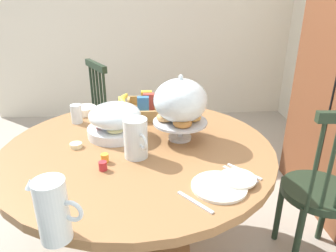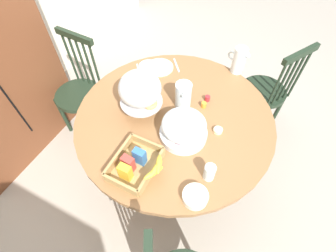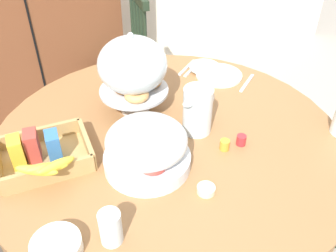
# 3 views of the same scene
# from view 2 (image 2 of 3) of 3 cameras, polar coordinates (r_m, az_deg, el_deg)

# --- Properties ---
(ground_plane) EXTENTS (10.00, 10.00, 0.00)m
(ground_plane) POSITION_cam_2_polar(r_m,az_deg,el_deg) (2.30, 1.62, -9.44)
(ground_plane) COLOR #A89E8E
(dining_table) EXTENTS (1.35, 1.35, 0.74)m
(dining_table) POSITION_cam_2_polar(r_m,az_deg,el_deg) (1.83, 1.40, -1.31)
(dining_table) COLOR olive
(dining_table) RESTS_ON ground_plane
(windsor_chair_by_cabinet) EXTENTS (0.46, 0.45, 0.97)m
(windsor_chair_by_cabinet) POSITION_cam_2_polar(r_m,az_deg,el_deg) (2.40, 21.52, 7.15)
(windsor_chair_by_cabinet) COLOR #1E2D1E
(windsor_chair_by_cabinet) RESTS_ON ground_plane
(windsor_chair_facing_door) EXTENTS (0.40, 0.40, 0.97)m
(windsor_chair_facing_door) POSITION_cam_2_polar(r_m,az_deg,el_deg) (2.37, -19.62, 7.13)
(windsor_chair_facing_door) COLOR #1E2D1E
(windsor_chair_facing_door) RESTS_ON ground_plane
(pastry_stand_with_dome) EXTENTS (0.28, 0.28, 0.34)m
(pastry_stand_with_dome) POSITION_cam_2_polar(r_m,az_deg,el_deg) (1.58, -6.45, 8.24)
(pastry_stand_with_dome) COLOR silver
(pastry_stand_with_dome) RESTS_ON dining_table
(fruit_platter_covered) EXTENTS (0.30, 0.30, 0.18)m
(fruit_platter_covered) POSITION_cam_2_polar(r_m,az_deg,el_deg) (1.51, 3.65, -0.40)
(fruit_platter_covered) COLOR silver
(fruit_platter_covered) RESTS_ON dining_table
(orange_juice_pitcher) EXTENTS (0.18, 0.11, 0.19)m
(orange_juice_pitcher) POSITION_cam_2_polar(r_m,az_deg,el_deg) (1.69, 3.51, 6.95)
(orange_juice_pitcher) COLOR silver
(orange_juice_pitcher) RESTS_ON dining_table
(milk_pitcher) EXTENTS (0.10, 0.18, 0.21)m
(milk_pitcher) POSITION_cam_2_polar(r_m,az_deg,el_deg) (2.03, 15.96, 14.17)
(milk_pitcher) COLOR silver
(milk_pitcher) RESTS_ON dining_table
(cereal_basket) EXTENTS (0.32, 0.30, 0.12)m
(cereal_basket) POSITION_cam_2_polar(r_m,az_deg,el_deg) (1.43, -7.31, -8.85)
(cereal_basket) COLOR tan
(cereal_basket) RESTS_ON dining_table
(china_plate_large) EXTENTS (0.22, 0.22, 0.01)m
(china_plate_large) POSITION_cam_2_polar(r_m,az_deg,el_deg) (2.04, -1.97, 13.38)
(china_plate_large) COLOR white
(china_plate_large) RESTS_ON dining_table
(china_plate_small) EXTENTS (0.15, 0.15, 0.01)m
(china_plate_small) POSITION_cam_2_polar(r_m,az_deg,el_deg) (2.04, -4.58, 13.67)
(china_plate_small) COLOR white
(china_plate_small) RESTS_ON china_plate_large
(cereal_bowl) EXTENTS (0.14, 0.14, 0.04)m
(cereal_bowl) POSITION_cam_2_polar(r_m,az_deg,el_deg) (1.37, 6.29, -15.87)
(cereal_bowl) COLOR white
(cereal_bowl) RESTS_ON dining_table
(drinking_glass) EXTENTS (0.06, 0.06, 0.11)m
(drinking_glass) POSITION_cam_2_polar(r_m,az_deg,el_deg) (1.40, 9.53, -10.49)
(drinking_glass) COLOR silver
(drinking_glass) RESTS_ON dining_table
(butter_dish) EXTENTS (0.06, 0.06, 0.02)m
(butter_dish) POSITION_cam_2_polar(r_m,az_deg,el_deg) (1.62, 11.46, -0.98)
(butter_dish) COLOR beige
(butter_dish) RESTS_ON dining_table
(jam_jar_strawberry) EXTENTS (0.04, 0.04, 0.04)m
(jam_jar_strawberry) POSITION_cam_2_polar(r_m,az_deg,el_deg) (1.79, 9.07, 6.31)
(jam_jar_strawberry) COLOR #B7282D
(jam_jar_strawberry) RESTS_ON dining_table
(jam_jar_apricot) EXTENTS (0.04, 0.04, 0.04)m
(jam_jar_apricot) POSITION_cam_2_polar(r_m,az_deg,el_deg) (1.74, 8.25, 4.84)
(jam_jar_apricot) COLOR orange
(jam_jar_apricot) RESTS_ON dining_table
(table_knife) EXTENTS (0.14, 0.12, 0.01)m
(table_knife) POSITION_cam_2_polar(r_m,az_deg,el_deg) (2.03, -5.95, 12.71)
(table_knife) COLOR silver
(table_knife) RESTS_ON dining_table
(dinner_fork) EXTENTS (0.14, 0.12, 0.01)m
(dinner_fork) POSITION_cam_2_polar(r_m,az_deg,el_deg) (2.02, -6.81, 12.57)
(dinner_fork) COLOR silver
(dinner_fork) RESTS_ON dining_table
(soup_spoon) EXTENTS (0.14, 0.12, 0.01)m
(soup_spoon) POSITION_cam_2_polar(r_m,az_deg,el_deg) (2.06, 1.95, 13.86)
(soup_spoon) COLOR silver
(soup_spoon) RESTS_ON dining_table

